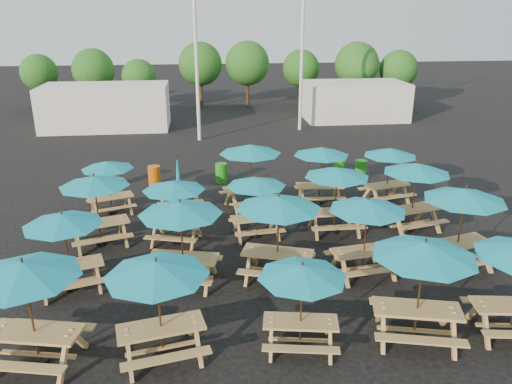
{
  "coord_description": "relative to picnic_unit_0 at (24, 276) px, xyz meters",
  "views": [
    {
      "loc": [
        -1.91,
        -15.4,
        7.28
      ],
      "look_at": [
        0.0,
        1.5,
        1.1
      ],
      "focal_mm": 35.0,
      "sensor_mm": 36.0,
      "label": 1
    }
  ],
  "objects": [
    {
      "name": "picnic_unit_18",
      "position": [
        10.95,
        5.95,
        -0.05
      ],
      "size": [
        2.77,
        2.77,
        2.47
      ],
      "rotation": [
        0.0,
        0.0,
        0.25
      ],
      "color": "tan",
      "rests_on": "ground"
    },
    {
      "name": "picnic_unit_11",
      "position": [
        5.54,
        8.71,
        0.04
      ],
      "size": [
        2.97,
        2.97,
        2.57
      ],
      "rotation": [
        0.0,
        0.0,
        0.3
      ],
      "color": "tan",
      "rests_on": "ground"
    },
    {
      "name": "picnic_unit_1",
      "position": [
        -0.02,
        3.14,
        -0.21
      ],
      "size": [
        2.63,
        2.63,
        2.28
      ],
      "rotation": [
        0.0,
        0.0,
        0.3
      ],
      "color": "tan",
      "rests_on": "ground"
    },
    {
      "name": "tree_2",
      "position": [
        -0.77,
        29.57,
        0.43
      ],
      "size": [
        2.59,
        2.59,
        3.93
      ],
      "color": "#382314",
      "rests_on": "ground"
    },
    {
      "name": "tree_0",
      "position": [
        -8.46,
        31.17,
        0.64
      ],
      "size": [
        2.8,
        2.8,
        4.24
      ],
      "color": "#382314",
      "rests_on": "ground"
    },
    {
      "name": "waste_bin_0",
      "position": [
        -0.09,
        12.04,
        -1.75
      ],
      "size": [
        0.54,
        0.54,
        0.87
      ],
      "primitive_type": "cylinder",
      "color": "gray",
      "rests_on": "ground"
    },
    {
      "name": "tree_7",
      "position": [
        19.24,
        28.84,
        0.8
      ],
      "size": [
        2.95,
        2.95,
        4.48
      ],
      "color": "#382314",
      "rests_on": "ground"
    },
    {
      "name": "event_tent_0",
      "position": [
        -2.38,
        23.92,
        -0.79
      ],
      "size": [
        8.0,
        4.0,
        2.8
      ],
      "primitive_type": "cube",
      "color": "silver",
      "rests_on": "ground"
    },
    {
      "name": "picnic_unit_14",
      "position": [
        8.2,
        6.03,
        -0.12
      ],
      "size": [
        2.22,
        2.22,
        2.39
      ],
      "rotation": [
        0.0,
        0.0,
        -0.01
      ],
      "color": "tan",
      "rests_on": "ground"
    },
    {
      "name": "waste_bin_3",
      "position": [
        9.93,
        11.78,
        -1.75
      ],
      "size": [
        0.54,
        0.54,
        0.87
      ],
      "primitive_type": "cylinder",
      "color": "#1E8718",
      "rests_on": "ground"
    },
    {
      "name": "picnic_unit_17",
      "position": [
        11.15,
        3.13,
        0.02
      ],
      "size": [
        2.83,
        2.83,
        2.55
      ],
      "rotation": [
        0.0,
        0.0,
        0.23
      ],
      "color": "tan",
      "rests_on": "ground"
    },
    {
      "name": "picnic_unit_12",
      "position": [
        8.51,
        -0.08,
        0.02
      ],
      "size": [
        2.85,
        2.85,
        2.55
      ],
      "rotation": [
        0.0,
        0.0,
        -0.24
      ],
      "color": "tan",
      "rests_on": "ground"
    },
    {
      "name": "event_tent_1",
      "position": [
        14.62,
        24.92,
        -0.89
      ],
      "size": [
        7.0,
        4.0,
        2.6
      ],
      "primitive_type": "cube",
      "color": "silver",
      "rests_on": "ground"
    },
    {
      "name": "picnic_unit_7",
      "position": [
        2.76,
        9.07,
        -1.27
      ],
      "size": [
        1.89,
        1.69,
        2.23
      ],
      "rotation": [
        0.0,
        0.0,
        0.1
      ],
      "color": "tan",
      "rests_on": "ground"
    },
    {
      "name": "picnic_unit_3",
      "position": [
        0.22,
        8.69,
        -0.38
      ],
      "size": [
        2.47,
        2.47,
        2.09
      ],
      "rotation": [
        0.0,
        0.0,
        0.34
      ],
      "color": "tan",
      "rests_on": "ground"
    },
    {
      "name": "tree_1",
      "position": [
        -4.13,
        29.82,
        0.96
      ],
      "size": [
        3.11,
        3.11,
        4.72
      ],
      "color": "#382314",
      "rests_on": "ground"
    },
    {
      "name": "tree_4",
      "position": [
        7.51,
        30.18,
        1.27
      ],
      "size": [
        3.41,
        3.41,
        5.17
      ],
      "color": "#382314",
      "rests_on": "ground"
    },
    {
      "name": "picnic_unit_9",
      "position": [
        5.74,
        3.09,
        0.03
      ],
      "size": [
        3.01,
        3.01,
        2.56
      ],
      "rotation": [
        0.0,
        0.0,
        -0.34
      ],
      "color": "tan",
      "rests_on": "ground"
    },
    {
      "name": "picnic_unit_6",
      "position": [
        2.77,
        5.79,
        -0.29
      ],
      "size": [
        2.51,
        2.51,
        2.2
      ],
      "rotation": [
        0.0,
        0.0,
        -0.28
      ],
      "color": "tan",
      "rests_on": "ground"
    },
    {
      "name": "picnic_unit_15",
      "position": [
        8.33,
        8.82,
        -0.15
      ],
      "size": [
        2.32,
        2.32,
        2.35
      ],
      "rotation": [
        0.0,
        0.0,
        -0.07
      ],
      "color": "tan",
      "rests_on": "ground"
    },
    {
      "name": "waste_bin_1",
      "position": [
        1.59,
        11.85,
        -1.75
      ],
      "size": [
        0.54,
        0.54,
        0.87
      ],
      "primitive_type": "cylinder",
      "color": "#C5560B",
      "rests_on": "ground"
    },
    {
      "name": "waste_bin_4",
      "position": [
        10.95,
        11.71,
        -1.75
      ],
      "size": [
        0.54,
        0.54,
        0.87
      ],
      "primitive_type": "cylinder",
      "color": "#1E8718",
      "rests_on": "ground"
    },
    {
      "name": "mast_0",
      "position": [
        3.62,
        19.92,
        3.81
      ],
      "size": [
        0.2,
        0.2,
        12.0
      ],
      "primitive_type": "cylinder",
      "color": "silver",
      "rests_on": "ground"
    },
    {
      "name": "tree_6",
      "position": [
        15.85,
        28.82,
        1.24
      ],
      "size": [
        3.38,
        3.38,
        5.13
      ],
      "color": "#382314",
      "rests_on": "ground"
    },
    {
      "name": "picnic_unit_0",
      "position": [
        0.0,
        0.0,
        0.0
      ],
      "size": [
        2.78,
        2.78,
        2.52
      ],
      "rotation": [
        0.0,
        0.0,
        -0.22
      ],
      "color": "tan",
      "rests_on": "ground"
    },
    {
      "name": "ground",
      "position": [
        5.62,
        5.92,
        -2.19
      ],
      "size": [
        120.0,
        120.0,
        0.0
      ],
      "primitive_type": "plane",
      "color": "black",
      "rests_on": "ground"
    },
    {
      "name": "mast_1",
      "position": [
        10.12,
        21.92,
        3.81
      ],
      "size": [
        0.2,
        0.2,
        12.0
      ],
      "primitive_type": "cylinder",
      "color": "silver",
      "rests_on": "ground"
    },
    {
      "name": "picnic_unit_8",
      "position": [
        5.78,
        -0.09,
        -0.32
      ],
      "size": [
        2.3,
        2.3,
        2.15
      ],
      "rotation": [
        0.0,
        0.0,
        -0.17
      ],
      "color": "tan",
      "rests_on": "ground"
    },
    {
      "name": "picnic_unit_5",
      "position": [
        3.08,
        3.13,
        -0.03
      ],
      "size": [
        2.78,
        2.78,
        2.49
      ],
      "rotation": [
        0.0,
        0.0,
        -0.24
      ],
      "color": "tan",
      "rests_on": "ground"
    },
    {
      "name": "picnic_unit_13",
      "position": [
        8.26,
        3.04,
        -0.13
      ],
      "size": [
        2.48,
        2.48,
        2.38
      ],
      "rotation": [
        0.0,
        0.0,
        0.14
      ],
      "color": "tan",
      "rests_on": "ground"
    },
    {
      "name": "picnic_unit_10",
      "position": [
        5.46,
        5.99,
        -0.32
      ],
      "size": [
        2.2,
        2.2,
        2.16
      ],
      "rotation": [
        0.0,
        0.0,
        0.11
      ],
      "color": "tan",
      "rests_on": "ground"
    },
    {
      "name": "tree_5",
      "position": [
        11.84,
        30.6,
        0.78
      ],
      "size": [
        2.94,
        2.94,
        4.45
      ],
      "color": "#382314",
      "rests_on": "ground"
    },
    {
      "name": "picnic_unit_19",
      "position": [
        11.06,
        8.69,
        -0.23
      ],
      "size": [
        2.55,
        2.55,
        2.26
      ],
      "rotation": [
        0.0,
        0.0,
        0.25
      ],
      "color": "tan",
      "rests_on": "ground"
    },
    {
      "name": "picnic_unit_4",
      "position": [
        2.67,
        -0.07,
        -0.09
      ],
      "size": [
        2.65,
        2.65,
        2.42
      ],
      "rotation": [
        0.0,
        0.0,
        0.21
      ],
      "color": "tan",
      "rests_on": "ground"
    },
    {
      "name": "tree_3",
      "position": [
        3.86,
        30.64,
        1.22
      ],
      "size": [
        3.36,
        3.36,
        5.09
      ],
      "color": "#382314",
      "rests_on": "ground"
    },
    {
      "name": "picnic_unit_2",
      "position": [
        0.28,
        5.95,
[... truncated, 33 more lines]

